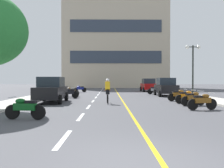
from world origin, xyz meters
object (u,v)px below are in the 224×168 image
motorcycle_8 (71,91)px  motorcycle_6 (69,93)px  street_lamp_mid (193,58)px  motorcycle_2 (202,101)px  motorcycle_11 (80,89)px  parked_car_far (148,85)px  parked_car_mid (166,87)px  cyclist_rider (108,91)px  motorcycle_7 (70,92)px  parked_car_near (51,90)px  motorcycle_9 (155,90)px  motorcycle_10 (155,90)px  motorcycle_5 (179,95)px  motorcycle_3 (193,98)px  motorcycle_1 (25,108)px  motorcycle_4 (186,96)px

motorcycle_8 → motorcycle_6: bearing=-84.3°
street_lamp_mid → motorcycle_2: size_ratio=2.85×
motorcycle_11 → street_lamp_mid: bearing=-37.8°
parked_car_far → motorcycle_6: (-9.01, -12.87, -0.44)m
parked_car_mid → motorcycle_8: 9.55m
cyclist_rider → parked_car_mid: bearing=54.7°
motorcycle_6 → motorcycle_7: bearing=96.2°
parked_car_near → motorcycle_2: parked_car_near is taller
parked_car_far → motorcycle_9: 6.66m
motorcycle_10 → motorcycle_11: same height
motorcycle_6 → motorcycle_9: same height
street_lamp_mid → motorcycle_11: 15.29m
parked_car_mid → motorcycle_9: size_ratio=2.49×
motorcycle_9 → motorcycle_2: bearing=-90.8°
motorcycle_2 → motorcycle_6: 11.96m
motorcycle_2 → motorcycle_5: size_ratio=0.99×
motorcycle_11 → motorcycle_8: bearing=-89.7°
motorcycle_2 → cyclist_rider: 6.21m
motorcycle_5 → motorcycle_9: 9.11m
motorcycle_6 → motorcycle_8: same height
motorcycle_7 → motorcycle_11: bearing=91.1°
motorcycle_9 → parked_car_far: bearing=87.4°
motorcycle_10 → motorcycle_5: bearing=-90.8°
parked_car_far → motorcycle_3: size_ratio=2.54×
motorcycle_3 → motorcycle_5: size_ratio=0.98×
motorcycle_1 → motorcycle_4: size_ratio=1.02×
parked_car_mid → motorcycle_11: bearing=141.3°
motorcycle_3 → motorcycle_8: (-9.05, 9.17, 0.00)m
motorcycle_1 → motorcycle_9: 19.70m
motorcycle_4 → motorcycle_11: size_ratio=1.00×
parked_car_far → motorcycle_6: 15.71m
motorcycle_8 → motorcycle_11: size_ratio=1.03×
street_lamp_mid → motorcycle_8: (-11.78, 1.09, -3.19)m
motorcycle_10 → cyclist_rider: cyclist_rider is taller
motorcycle_2 → motorcycle_4: bearing=85.1°
street_lamp_mid → parked_car_mid: bearing=146.6°
street_lamp_mid → motorcycle_3: street_lamp_mid is taller
motorcycle_9 → motorcycle_6: bearing=-144.4°
motorcycle_2 → motorcycle_5: (0.30, 5.54, 0.00)m
motorcycle_3 → motorcycle_2: bearing=-96.8°
street_lamp_mid → motorcycle_9: 6.09m
street_lamp_mid → motorcycle_5: bearing=-119.6°
motorcycle_1 → motorcycle_2: 8.92m
motorcycle_2 → street_lamp_mid: bearing=73.8°
motorcycle_5 → motorcycle_8: (-9.10, 5.82, 0.00)m
motorcycle_1 → parked_car_mid: bearing=58.5°
parked_car_far → motorcycle_7: bearing=-128.9°
motorcycle_2 → cyclist_rider: (-5.08, 3.54, 0.41)m
parked_car_near → motorcycle_6: size_ratio=2.49×
parked_car_mid → motorcycle_7: size_ratio=2.49×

